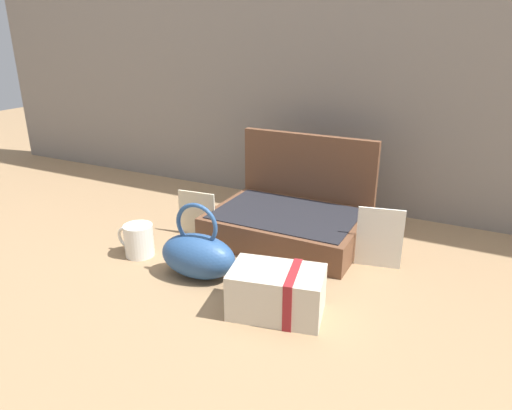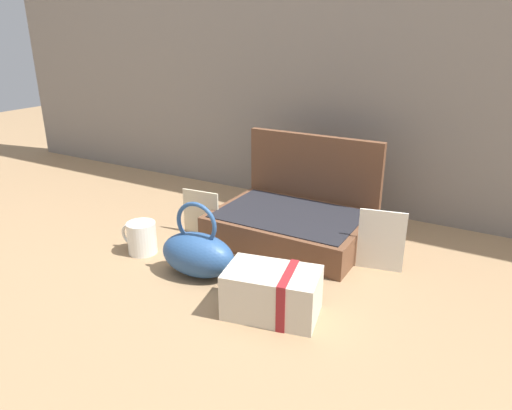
# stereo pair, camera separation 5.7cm
# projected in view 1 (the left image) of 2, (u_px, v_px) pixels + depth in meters

# --- Properties ---
(ground_plane) EXTENTS (6.00, 6.00, 0.00)m
(ground_plane) POSITION_uv_depth(u_px,v_px,m) (259.00, 266.00, 1.29)
(ground_plane) COLOR #8C6D4C
(back_wall) EXTENTS (3.20, 0.06, 1.40)m
(back_wall) POSITION_uv_depth(u_px,v_px,m) (339.00, 1.00, 1.53)
(back_wall) COLOR gray
(back_wall) RESTS_ON ground_plane
(open_suitcase) EXTENTS (0.45, 0.34, 0.30)m
(open_suitcase) POSITION_uv_depth(u_px,v_px,m) (291.00, 217.00, 1.45)
(open_suitcase) COLOR brown
(open_suitcase) RESTS_ON ground_plane
(teal_pouch_handbag) EXTENTS (0.22, 0.13, 0.21)m
(teal_pouch_handbag) POSITION_uv_depth(u_px,v_px,m) (198.00, 255.00, 1.22)
(teal_pouch_handbag) COLOR #284C7F
(teal_pouch_handbag) RESTS_ON ground_plane
(cream_toiletry_bag) EXTENTS (0.23, 0.17, 0.11)m
(cream_toiletry_bag) POSITION_uv_depth(u_px,v_px,m) (278.00, 292.00, 1.06)
(cream_toiletry_bag) COLOR beige
(cream_toiletry_bag) RESTS_ON ground_plane
(coffee_mug) EXTENTS (0.12, 0.08, 0.09)m
(coffee_mug) POSITION_uv_depth(u_px,v_px,m) (138.00, 240.00, 1.34)
(coffee_mug) COLOR silver
(coffee_mug) RESTS_ON ground_plane
(info_card_left) EXTENTS (0.12, 0.03, 0.17)m
(info_card_left) POSITION_uv_depth(u_px,v_px,m) (379.00, 238.00, 1.26)
(info_card_left) COLOR silver
(info_card_left) RESTS_ON ground_plane
(poster_card_right) EXTENTS (0.12, 0.02, 0.14)m
(poster_card_right) POSITION_uv_depth(u_px,v_px,m) (197.00, 214.00, 1.46)
(poster_card_right) COLOR beige
(poster_card_right) RESTS_ON ground_plane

